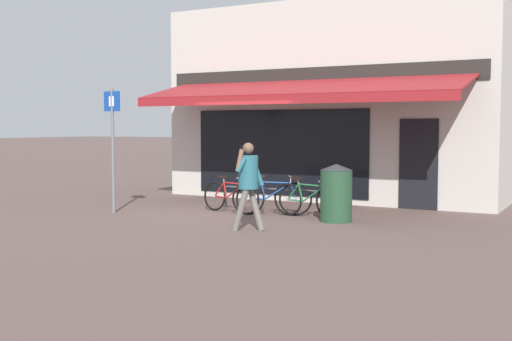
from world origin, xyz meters
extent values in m
plane|color=brown|center=(0.00, 0.00, 0.00)|extent=(160.00, 160.00, 0.00)
cube|color=beige|center=(0.90, 4.08, 2.55)|extent=(8.80, 3.00, 5.11)
cube|color=black|center=(-0.06, 2.56, 1.25)|extent=(4.84, 0.04, 2.20)
cube|color=black|center=(3.54, 2.56, 1.05)|extent=(0.90, 0.04, 2.10)
cube|color=#282623|center=(0.90, 2.56, 3.17)|extent=(8.36, 0.06, 0.44)
cube|color=maroon|center=(0.90, 1.58, 2.85)|extent=(7.92, 2.01, 0.50)
cube|color=maroon|center=(0.90, 0.58, 2.52)|extent=(7.92, 0.03, 0.20)
cylinder|color=#47494F|center=(0.96, 0.26, 0.55)|extent=(2.56, 0.04, 0.04)
cylinder|color=#47494F|center=(-0.27, 0.26, 0.28)|extent=(0.04, 0.04, 0.55)
cylinder|color=#47494F|center=(2.19, 0.26, 0.28)|extent=(0.04, 0.04, 0.55)
torus|color=black|center=(0.51, -0.10, 0.33)|extent=(0.67, 0.23, 0.67)
cylinder|color=#9E9EA3|center=(0.51, -0.10, 0.33)|extent=(0.08, 0.08, 0.07)
torus|color=black|center=(-0.46, 0.10, 0.33)|extent=(0.67, 0.23, 0.67)
cylinder|color=#9E9EA3|center=(-0.46, 0.10, 0.33)|extent=(0.08, 0.08, 0.07)
cylinder|color=#B21E1E|center=(0.14, -0.01, 0.48)|extent=(0.55, 0.12, 0.36)
cylinder|color=#B21E1E|center=(0.11, 0.01, 0.65)|extent=(0.61, 0.16, 0.05)
cylinder|color=#B21E1E|center=(-0.16, 0.05, 0.49)|extent=(0.11, 0.09, 0.35)
cylinder|color=#B21E1E|center=(-0.29, 0.07, 0.33)|extent=(0.35, 0.11, 0.05)
cylinder|color=#B21E1E|center=(-0.33, 0.09, 0.50)|extent=(0.30, 0.07, 0.35)
cylinder|color=#B21E1E|center=(0.46, -0.08, 0.49)|extent=(0.15, 0.09, 0.32)
cylinder|color=#9E9EA3|center=(-0.21, 0.08, 0.71)|extent=(0.06, 0.04, 0.11)
cube|color=black|center=(-0.22, 0.08, 0.78)|extent=(0.26, 0.15, 0.06)
cylinder|color=#9E9EA3|center=(0.41, -0.05, 0.72)|extent=(0.03, 0.04, 0.14)
cylinder|color=#9E9EA3|center=(0.41, -0.05, 0.79)|extent=(0.13, 0.51, 0.06)
torus|color=black|center=(1.51, 0.24, 0.36)|extent=(0.73, 0.37, 0.72)
cylinder|color=#9E9EA3|center=(1.51, 0.24, 0.36)|extent=(0.09, 0.09, 0.08)
torus|color=black|center=(0.54, -0.11, 0.36)|extent=(0.73, 0.37, 0.72)
cylinder|color=#9E9EA3|center=(0.54, -0.11, 0.36)|extent=(0.09, 0.09, 0.08)
cylinder|color=#1E4793|center=(1.13, 0.13, 0.52)|extent=(0.54, 0.27, 0.38)
cylinder|color=#1E4793|center=(1.09, 0.14, 0.71)|extent=(0.61, 0.25, 0.05)
cylinder|color=#1E4793|center=(0.83, 0.02, 0.53)|extent=(0.13, 0.06, 0.38)
cylinder|color=#1E4793|center=(0.71, -0.05, 0.35)|extent=(0.35, 0.15, 0.05)
cylinder|color=#1E4793|center=(0.66, -0.04, 0.54)|extent=(0.29, 0.18, 0.38)
cylinder|color=#1E4793|center=(1.45, 0.24, 0.53)|extent=(0.15, 0.04, 0.35)
cylinder|color=#9E9EA3|center=(0.77, 0.03, 0.76)|extent=(0.06, 0.03, 0.11)
cube|color=black|center=(0.76, 0.04, 0.83)|extent=(0.26, 0.18, 0.06)
cylinder|color=#9E9EA3|center=(1.38, 0.25, 0.77)|extent=(0.04, 0.05, 0.14)
cylinder|color=#9E9EA3|center=(1.38, 0.26, 0.84)|extent=(0.20, 0.50, 0.09)
torus|color=black|center=(2.42, 0.02, 0.35)|extent=(0.72, 0.18, 0.71)
cylinder|color=#9E9EA3|center=(2.42, 0.02, 0.35)|extent=(0.08, 0.07, 0.07)
torus|color=black|center=(1.38, 0.14, 0.35)|extent=(0.72, 0.18, 0.71)
cylinder|color=#9E9EA3|center=(1.38, 0.14, 0.35)|extent=(0.08, 0.07, 0.07)
cylinder|color=#23703D|center=(2.02, 0.05, 0.51)|extent=(0.58, 0.13, 0.38)
cylinder|color=#23703D|center=(1.98, 0.05, 0.69)|extent=(0.65, 0.11, 0.05)
cylinder|color=#23703D|center=(1.70, 0.09, 0.52)|extent=(0.12, 0.06, 0.37)
cylinder|color=#23703D|center=(1.56, 0.12, 0.35)|extent=(0.37, 0.08, 0.05)
cylinder|color=#23703D|center=(1.52, 0.11, 0.53)|extent=(0.32, 0.10, 0.37)
cylinder|color=#23703D|center=(2.36, 0.01, 0.52)|extent=(0.15, 0.05, 0.34)
cylinder|color=#9E9EA3|center=(1.64, 0.08, 0.75)|extent=(0.06, 0.03, 0.11)
cube|color=black|center=(1.63, 0.08, 0.82)|extent=(0.25, 0.13, 0.06)
cylinder|color=#9E9EA3|center=(2.30, 0.00, 0.76)|extent=(0.03, 0.04, 0.14)
cylinder|color=#9E9EA3|center=(2.30, 0.00, 0.83)|extent=(0.09, 0.52, 0.06)
cylinder|color=slate|center=(1.51, -2.10, 0.39)|extent=(0.35, 0.17, 0.81)
cylinder|color=slate|center=(1.70, -1.87, 0.39)|extent=(0.35, 0.17, 0.81)
cylinder|color=#286675|center=(1.61, -1.98, 1.08)|extent=(0.41, 0.41, 0.61)
sphere|color=brown|center=(1.61, -1.98, 1.52)|extent=(0.20, 0.20, 0.20)
cylinder|color=#286675|center=(1.67, -1.76, 1.08)|extent=(0.29, 0.20, 0.55)
cylinder|color=#286675|center=(1.59, -2.21, 1.22)|extent=(0.22, 0.21, 0.28)
cylinder|color=brown|center=(1.55, -2.20, 1.31)|extent=(0.14, 0.20, 0.42)
cube|color=black|center=(1.57, -2.15, 1.50)|extent=(0.03, 0.07, 0.14)
cylinder|color=#23472D|center=(2.60, -0.15, 0.52)|extent=(0.64, 0.64, 1.04)
cone|color=#33353A|center=(2.60, -0.15, 1.11)|extent=(0.65, 0.65, 0.13)
cylinder|color=slate|center=(-2.24, -1.30, 1.38)|extent=(0.07, 0.07, 2.75)
cube|color=#14429E|center=(-2.24, -1.31, 2.47)|extent=(0.44, 0.02, 0.44)
cube|color=white|center=(-2.24, -1.32, 2.47)|extent=(0.14, 0.01, 0.22)
camera|label=1|loc=(7.43, -12.18, 1.92)|focal=45.00mm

